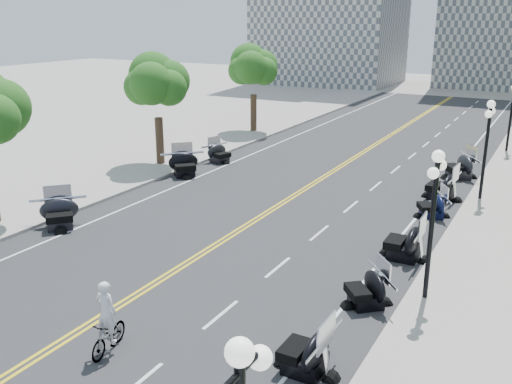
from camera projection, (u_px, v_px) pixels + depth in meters
The scene contains 39 objects.
ground at pixel (141, 292), 19.37m from camera, with size 160.00×160.00×0.00m, color gray.
road at pixel (274, 208), 27.74m from camera, with size 16.00×90.00×0.01m, color #333335.
centerline_yellow_a at pixel (272, 208), 27.79m from camera, with size 0.12×90.00×0.00m, color yellow.
centerline_yellow_b at pixel (276, 208), 27.68m from camera, with size 0.12×90.00×0.00m, color yellow.
edge_line_north at pixel (405, 231), 24.80m from camera, with size 0.12×90.00×0.00m, color white.
edge_line_south at pixel (168, 190), 30.67m from camera, with size 0.12×90.00×0.00m, color white.
lane_dash_5 at pixel (138, 384), 14.55m from camera, with size 0.12×2.00×0.00m, color white.
lane_dash_6 at pixel (221, 314), 17.90m from camera, with size 0.12×2.00×0.00m, color white.
lane_dash_7 at pixel (278, 267), 21.25m from camera, with size 0.12×2.00×0.00m, color white.
lane_dash_8 at pixel (319, 233), 24.60m from camera, with size 0.12×2.00×0.00m, color white.
lane_dash_9 at pixel (351, 207), 27.94m from camera, with size 0.12×2.00×0.00m, color white.
lane_dash_10 at pixel (376, 186), 31.29m from camera, with size 0.12×2.00×0.00m, color white.
lane_dash_11 at pixel (396, 169), 34.64m from camera, with size 0.12×2.00×0.00m, color white.
lane_dash_12 at pixel (412, 156), 37.99m from camera, with size 0.12×2.00×0.00m, color white.
lane_dash_13 at pixel (426, 144), 41.34m from camera, with size 0.12×2.00×0.00m, color white.
lane_dash_14 at pixel (438, 135), 44.69m from camera, with size 0.12×2.00×0.00m, color white.
lane_dash_15 at pixel (448, 126), 48.04m from camera, with size 0.12×2.00×0.00m, color white.
lane_dash_16 at pixel (456, 119), 51.39m from camera, with size 0.12×2.00×0.00m, color white.
lane_dash_17 at pixel (464, 113), 54.74m from camera, with size 0.12×2.00×0.00m, color white.
lane_dash_18 at pixel (471, 107), 58.09m from camera, with size 0.12×2.00×0.00m, color white.
lane_dash_19 at pixel (477, 102), 61.44m from camera, with size 0.12×2.00×0.00m, color white.
sidewalk_north at pixel (507, 247), 22.90m from camera, with size 5.00×90.00×0.15m, color #9E9991.
sidewalk_south at pixel (111, 178), 32.53m from camera, with size 5.00×90.00×0.15m, color #9E9991.
street_lamp_2 at pixel (431, 227), 18.00m from camera, with size 0.50×1.20×4.90m, color black, non-canonical shape.
street_lamp_3 at pixel (485, 151), 28.05m from camera, with size 0.50×1.20×4.90m, color black, non-canonical shape.
street_lamp_4 at pixel (511, 115), 38.10m from camera, with size 0.50×1.20×4.90m, color black, non-canonical shape.
tree_3 at pixel (157, 89), 34.26m from camera, with size 4.80×4.80×9.20m, color #235619, non-canonical shape.
tree_4 at pixel (253, 72), 44.31m from camera, with size 4.80×4.80×9.20m, color #235619, non-canonical shape.
motorcycle_n_5 at pixel (305, 349), 14.86m from camera, with size 1.97×1.97×1.38m, color black, non-canonical shape.
motorcycle_n_6 at pixel (366, 287), 18.27m from camera, with size 1.87×1.87×1.31m, color black, non-canonical shape.
motorcycle_n_7 at pixel (404, 240), 21.82m from camera, with size 2.15×2.15×1.51m, color black, non-canonical shape.
motorcycle_n_8 at pixel (432, 204), 26.33m from camera, with size 1.81×1.81×1.27m, color black, non-canonical shape.
motorcycle_n_9 at pixel (442, 185), 28.91m from camera, with size 2.19×2.19×1.53m, color black, non-canonical shape.
motorcycle_n_10 at pixel (459, 165), 32.56m from camera, with size 2.24×2.24×1.56m, color black, non-canonical shape.
motorcycle_s_6 at pixel (59, 212), 24.97m from camera, with size 2.09×2.09×1.46m, color black, non-canonical shape.
motorcycle_s_8 at pixel (184, 163), 33.03m from camera, with size 2.18×2.18×1.53m, color black, non-canonical shape.
motorcycle_s_9 at pixel (219, 152), 36.18m from camera, with size 1.85×1.85×1.30m, color black, non-canonical shape.
bicycle at pixel (109, 336), 15.80m from camera, with size 0.47×1.68×1.01m, color #A51414.
cyclist_rider at pixel (105, 290), 15.38m from camera, with size 0.66×0.43×1.81m, color white.
Camera 1 is at (11.82, -13.45, 9.02)m, focal length 40.00 mm.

